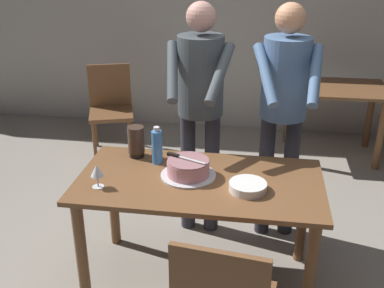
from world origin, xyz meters
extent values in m
plane|color=gray|center=(0.00, 0.00, 0.00)|extent=(14.00, 14.00, 0.00)
cube|color=#BCB7AD|center=(0.00, 2.85, 1.35)|extent=(10.00, 0.12, 2.70)
cube|color=brown|center=(0.00, 0.00, 0.73)|extent=(1.49, 0.78, 0.03)
cylinder|color=brown|center=(-0.67, -0.31, 0.36)|extent=(0.07, 0.07, 0.72)
cylinder|color=brown|center=(0.67, -0.31, 0.36)|extent=(0.07, 0.07, 0.72)
cylinder|color=brown|center=(-0.67, 0.31, 0.36)|extent=(0.07, 0.07, 0.72)
cylinder|color=brown|center=(0.67, 0.31, 0.36)|extent=(0.07, 0.07, 0.72)
cylinder|color=silver|center=(-0.07, 0.03, 0.76)|extent=(0.34, 0.34, 0.01)
cylinder|color=#D18C93|center=(-0.07, 0.03, 0.81)|extent=(0.26, 0.26, 0.09)
cylinder|color=#926267|center=(-0.07, 0.03, 0.86)|extent=(0.25, 0.25, 0.01)
cube|color=silver|center=(-0.06, 0.02, 0.87)|extent=(0.19, 0.10, 0.00)
cube|color=black|center=(-0.17, 0.07, 0.87)|extent=(0.08, 0.05, 0.02)
cylinder|color=white|center=(0.29, -0.09, 0.76)|extent=(0.22, 0.22, 0.01)
cylinder|color=white|center=(0.29, -0.09, 0.77)|extent=(0.22, 0.22, 0.01)
cylinder|color=white|center=(0.29, -0.09, 0.78)|extent=(0.22, 0.22, 0.01)
cylinder|color=white|center=(0.29, -0.09, 0.79)|extent=(0.22, 0.22, 0.01)
cylinder|color=white|center=(0.29, -0.09, 0.80)|extent=(0.22, 0.22, 0.01)
cylinder|color=silver|center=(-0.58, -0.19, 0.75)|extent=(0.07, 0.07, 0.00)
cylinder|color=silver|center=(-0.58, -0.19, 0.79)|extent=(0.01, 0.01, 0.07)
cone|color=silver|center=(-0.58, -0.19, 0.86)|extent=(0.08, 0.08, 0.07)
cylinder|color=#387AC6|center=(-0.30, 0.19, 0.86)|extent=(0.07, 0.07, 0.22)
cylinder|color=silver|center=(-0.30, 0.19, 0.98)|extent=(0.04, 0.04, 0.03)
cylinder|color=black|center=(-0.46, 0.26, 0.77)|extent=(0.10, 0.10, 0.03)
cylinder|color=#3F2D23|center=(-0.46, 0.26, 0.87)|extent=(0.11, 0.11, 0.18)
cylinder|color=#2D2D38|center=(0.01, 0.60, 0.47)|extent=(0.11, 0.11, 0.95)
cylinder|color=#2D2D38|center=(-0.17, 0.61, 0.47)|extent=(0.11, 0.11, 0.95)
cylinder|color=#3F474C|center=(-0.08, 0.61, 1.23)|extent=(0.32, 0.32, 0.55)
sphere|color=tan|center=(-0.08, 0.61, 1.62)|extent=(0.20, 0.20, 0.20)
cylinder|color=#3F474C|center=(0.07, 0.42, 1.30)|extent=(0.17, 0.42, 0.34)
cylinder|color=#3F474C|center=(-0.24, 0.43, 1.30)|extent=(0.14, 0.42, 0.34)
cylinder|color=#2D2D38|center=(0.58, 0.65, 0.47)|extent=(0.11, 0.11, 0.95)
cylinder|color=#2D2D38|center=(0.40, 0.63, 0.47)|extent=(0.11, 0.11, 0.95)
cylinder|color=#4C6B93|center=(0.49, 0.64, 1.23)|extent=(0.32, 0.32, 0.55)
sphere|color=tan|center=(0.49, 0.64, 1.62)|extent=(0.20, 0.20, 0.20)
cylinder|color=#4C6B93|center=(0.67, 0.47, 1.30)|extent=(0.11, 0.42, 0.34)
cylinder|color=#4C6B93|center=(0.36, 0.44, 1.30)|extent=(0.20, 0.42, 0.34)
cube|color=brown|center=(1.07, 2.15, 0.72)|extent=(1.00, 0.70, 0.03)
cylinder|color=brown|center=(0.65, 1.88, 0.35)|extent=(0.07, 0.07, 0.71)
cylinder|color=brown|center=(1.50, 1.88, 0.35)|extent=(0.07, 0.07, 0.71)
cylinder|color=brown|center=(0.65, 2.43, 0.35)|extent=(0.07, 0.07, 0.71)
cylinder|color=brown|center=(1.50, 2.43, 0.35)|extent=(0.07, 0.07, 0.71)
cube|color=brown|center=(-1.18, 1.87, 0.43)|extent=(0.55, 0.55, 0.04)
cylinder|color=brown|center=(-0.95, 1.75, 0.21)|extent=(0.04, 0.04, 0.41)
cylinder|color=brown|center=(-1.30, 1.64, 0.21)|extent=(0.04, 0.04, 0.41)
cylinder|color=brown|center=(-1.06, 2.10, 0.21)|extent=(0.04, 0.04, 0.41)
cylinder|color=brown|center=(-1.41, 1.99, 0.21)|extent=(0.04, 0.04, 0.41)
cube|color=brown|center=(-1.24, 2.06, 0.68)|extent=(0.43, 0.16, 0.45)
cylinder|color=brown|center=(1.59, 2.20, 0.21)|extent=(0.04, 0.04, 0.41)
camera|label=1|loc=(0.33, -2.47, 2.08)|focal=43.49mm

